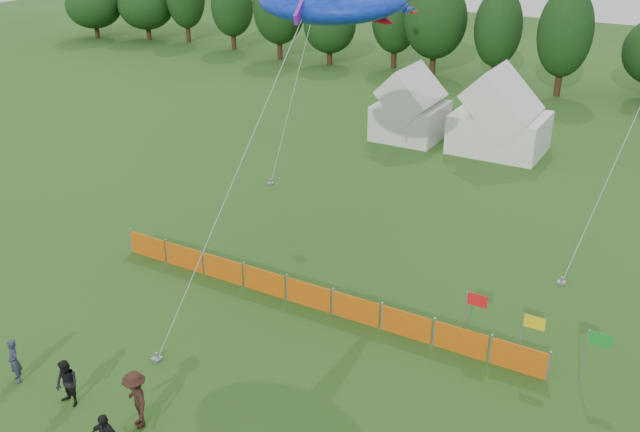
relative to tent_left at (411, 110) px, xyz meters
The scene contains 9 objects.
treeline 18.10m from the tent_left, 62.31° to the left, with size 104.57×8.78×8.36m.
tent_left is the anchor object (origin of this frame).
tent_right 5.64m from the tent_left, ahead, with size 5.39×4.32×3.81m.
barrier_fence 21.18m from the tent_left, 76.86° to the right, with size 17.90×0.06×1.00m.
flag_row 24.44m from the tent_left, 55.51° to the right, with size 6.73×0.67×2.12m.
spectator_a 29.17m from the tent_left, 91.97° to the right, with size 0.56×0.37×1.53m, color #2A2D47.
spectator_b 29.16m from the tent_left, 87.30° to the right, with size 0.77×0.60×1.57m, color black.
spectator_c 29.02m from the tent_left, 82.37° to the right, with size 1.21×0.69×1.87m, color #321C14.
small_kite_dark 10.64m from the tent_left, 106.34° to the right, with size 2.12×5.42×15.13m.
Camera 1 is at (10.03, -11.36, 14.42)m, focal length 40.00 mm.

